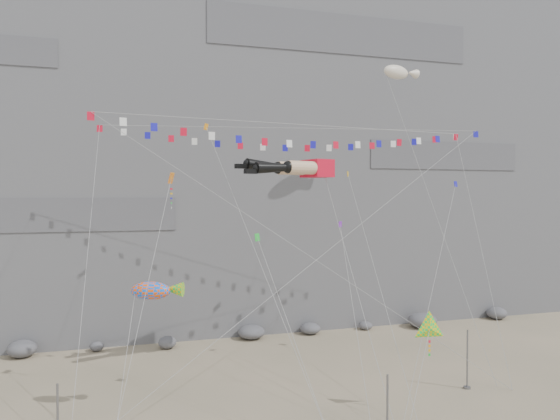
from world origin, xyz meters
name	(u,v)px	position (x,y,z in m)	size (l,w,h in m)	color
ground	(315,404)	(0.00, 0.00, 0.00)	(120.00, 120.00, 0.00)	gray
cliff	(221,102)	(0.00, 32.00, 25.00)	(80.00, 28.00, 50.00)	slate
talus_boulders	(251,333)	(0.00, 17.00, 0.60)	(60.00, 3.00, 1.20)	#5C5C61
anchor_pole_center	(387,413)	(1.30, -7.42, 2.10)	(0.12, 0.12, 4.19)	slate
anchor_pole_right	(467,359)	(11.34, -0.53, 2.10)	(0.12, 0.12, 4.20)	slate
legs_kite	(295,168)	(0.56, 5.83, 15.77)	(7.89, 14.94, 20.75)	red
flag_banner_upper	(296,128)	(2.22, 10.35, 19.33)	(33.01, 16.70, 29.31)	red
flag_banner_lower	(302,125)	(1.02, 5.53, 19.00)	(29.77, 9.47, 24.22)	red
harlequin_kite	(171,180)	(-8.92, 3.19, 14.75)	(4.94, 8.90, 17.34)	red
fish_windsock	(151,291)	(-10.43, 0.72, 7.90)	(4.31, 6.21, 9.57)	#F6510C
delta_kite	(430,329)	(6.17, -3.80, 5.42)	(5.30, 4.40, 7.86)	yellow
blimp_windsock	(396,73)	(12.08, 11.14, 24.80)	(4.23, 13.57, 27.68)	#F0E0C5
small_kite_a	(208,132)	(-5.39, 9.30, 18.63)	(4.78, 16.88, 25.37)	orange
small_kite_b	(341,228)	(4.63, 6.46, 11.15)	(3.75, 12.52, 16.75)	purple
small_kite_c	(258,240)	(-3.53, 1.15, 10.78)	(2.67, 9.16, 13.98)	green
small_kite_d	(349,179)	(6.58, 9.16, 15.07)	(3.27, 16.76, 22.53)	gold
small_kite_e	(455,189)	(13.44, 4.16, 14.19)	(10.71, 10.00, 20.10)	#1713AC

